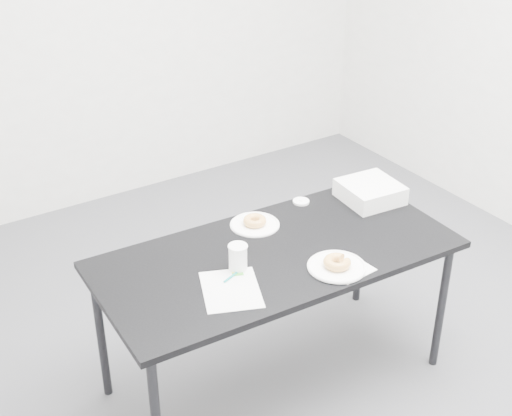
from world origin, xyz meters
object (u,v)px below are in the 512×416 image
scorecard (231,290)px  coffee_cup (238,257)px  bakery_box (370,192)px  plate_far (255,225)px  pen (234,274)px  donut_far (255,221)px  plate_near (337,267)px  donut_near (337,262)px  table (277,262)px

scorecard → coffee_cup: size_ratio=2.47×
bakery_box → scorecard: bearing=-158.9°
plate_far → coffee_cup: (-0.25, -0.27, 0.06)m
pen → plate_far: size_ratio=0.58×
scorecard → bakery_box: (0.97, 0.28, 0.04)m
donut_far → bakery_box: (0.61, -0.10, 0.02)m
pen → scorecard: bearing=-150.2°
pen → coffee_cup: 0.07m
plate_near → bakery_box: bakery_box is taller
scorecard → donut_near: donut_near is taller
donut_far → coffee_cup: coffee_cup is taller
pen → donut_near: bearing=-46.3°
donut_far → table: bearing=-99.7°
pen → donut_far: (0.29, 0.30, 0.02)m
scorecard → bakery_box: 1.01m
table → donut_far: bearing=82.6°
plate_far → plate_near: bearing=-78.5°
scorecard → donut_far: size_ratio=2.66×
coffee_cup → bakery_box: (0.87, 0.17, -0.01)m
scorecard → coffee_cup: coffee_cup is taller
scorecard → coffee_cup: (0.10, 0.11, 0.06)m
pen → bakery_box: bearing=-8.4°
plate_near → plate_far: bearing=101.5°
plate_near → table: bearing=120.1°
table → bakery_box: (0.65, 0.15, 0.10)m
table → pen: 0.26m
pen → bakery_box: 0.93m
scorecard → pen: pen is taller
scorecard → donut_far: (0.36, 0.38, 0.02)m
donut_near → scorecard: bearing=166.8°
scorecard → bakery_box: bakery_box is taller
bakery_box → plate_near: bearing=-138.0°
donut_far → bakery_box: bakery_box is taller
plate_near → coffee_cup: coffee_cup is taller
plate_near → bakery_box: 0.65m
plate_far → donut_far: donut_far is taller
coffee_cup → bakery_box: size_ratio=0.44×
table → coffee_cup: size_ratio=13.83×
table → plate_far: (0.04, 0.24, 0.06)m
plate_far → donut_near: bearing=-78.5°
table → pen: (-0.25, -0.06, 0.06)m
donut_near → coffee_cup: (-0.35, 0.22, 0.03)m
scorecard → table: bearing=45.1°
table → plate_near: plate_near is taller
pen → plate_far: pen is taller
coffee_cup → donut_near: bearing=-31.7°
plate_far → bakery_box: bearing=-8.9°
plate_near → plate_far: plate_near is taller
scorecard → plate_far: bearing=68.7°
scorecard → plate_near: size_ratio=1.15×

